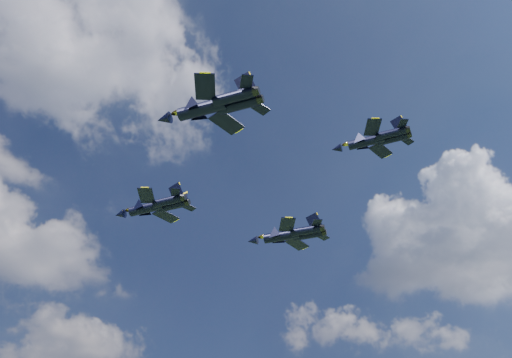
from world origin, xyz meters
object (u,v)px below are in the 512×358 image
at_px(jet_left, 199,109).
at_px(jet_right, 279,236).
at_px(jet_lead, 144,208).
at_px(jet_slot, 363,142).

bearing_deg(jet_left, jet_right, 0.37).
height_order(jet_left, jet_right, jet_left).
distance_m(jet_lead, jet_slot, 40.59).
bearing_deg(jet_left, jet_lead, 46.29).
distance_m(jet_left, jet_right, 38.86).
bearing_deg(jet_slot, jet_right, 46.19).
height_order(jet_lead, jet_slot, jet_slot).
relative_size(jet_left, jet_right, 1.05).
bearing_deg(jet_right, jet_slot, -137.64).
relative_size(jet_left, jet_slot, 1.28).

